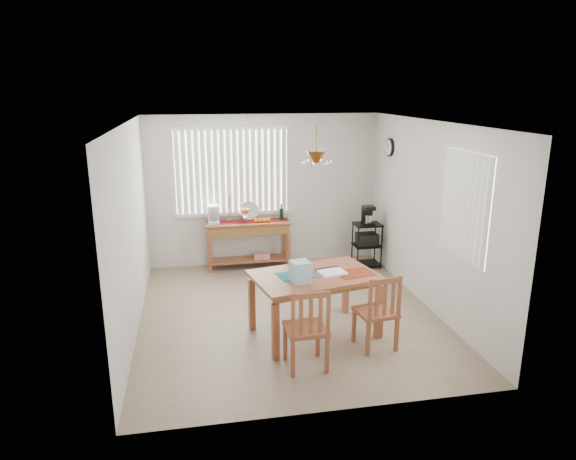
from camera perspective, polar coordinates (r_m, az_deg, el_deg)
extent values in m
cube|color=gray|center=(7.19, 0.03, -9.33)|extent=(4.00, 4.50, 0.01)
cube|color=silver|center=(8.96, -2.71, 4.46)|extent=(4.00, 0.10, 2.60)
cube|color=silver|center=(4.62, 5.37, -6.39)|extent=(4.00, 0.10, 2.60)
cube|color=silver|center=(6.69, -17.49, -0.09)|extent=(0.10, 4.50, 2.60)
cube|color=silver|center=(7.40, 15.84, 1.49)|extent=(0.10, 4.50, 2.60)
cube|color=white|center=(6.54, 0.03, 12.30)|extent=(4.00, 4.50, 0.10)
cube|color=white|center=(8.79, -6.26, 6.48)|extent=(1.90, 0.01, 1.40)
cube|color=white|center=(8.76, -12.15, 6.19)|extent=(0.07, 0.03, 1.40)
cube|color=white|center=(8.75, -11.46, 6.23)|extent=(0.07, 0.03, 1.40)
cube|color=white|center=(8.75, -10.76, 6.26)|extent=(0.07, 0.03, 1.40)
cube|color=white|center=(8.75, -10.07, 6.30)|extent=(0.07, 0.03, 1.40)
cube|color=white|center=(8.76, -9.37, 6.33)|extent=(0.07, 0.03, 1.40)
cube|color=white|center=(8.76, -8.68, 6.36)|extent=(0.07, 0.03, 1.40)
cube|color=white|center=(8.76, -7.99, 6.39)|extent=(0.07, 0.03, 1.40)
cube|color=white|center=(8.77, -7.29, 6.42)|extent=(0.07, 0.03, 1.40)
cube|color=white|center=(8.77, -6.60, 6.45)|extent=(0.07, 0.03, 1.40)
cube|color=white|center=(8.78, -5.91, 6.48)|extent=(0.07, 0.03, 1.40)
cube|color=white|center=(8.79, -5.22, 6.51)|extent=(0.07, 0.03, 1.40)
cube|color=white|center=(8.80, -4.53, 6.54)|extent=(0.07, 0.03, 1.40)
cube|color=white|center=(8.81, -3.85, 6.56)|extent=(0.07, 0.03, 1.40)
cube|color=white|center=(8.83, -3.16, 6.59)|extent=(0.07, 0.03, 1.40)
cube|color=white|center=(8.84, -2.48, 6.61)|extent=(0.07, 0.03, 1.40)
cube|color=white|center=(8.86, -1.80, 6.63)|extent=(0.07, 0.03, 1.40)
cube|color=white|center=(8.87, -1.12, 6.65)|extent=(0.07, 0.03, 1.40)
cube|color=white|center=(8.89, -0.45, 6.67)|extent=(0.07, 0.03, 1.40)
cube|color=white|center=(8.91, -6.11, 1.81)|extent=(1.98, 0.06, 0.06)
cube|color=white|center=(8.68, -6.39, 11.22)|extent=(1.98, 0.06, 0.06)
cube|color=white|center=(6.52, 19.09, 2.55)|extent=(0.01, 1.10, 1.30)
cube|color=white|center=(6.10, 21.26, 1.50)|extent=(0.03, 0.07, 1.30)
cube|color=white|center=(6.19, 20.74, 1.75)|extent=(0.03, 0.07, 1.30)
cube|color=white|center=(6.29, 20.23, 1.99)|extent=(0.03, 0.07, 1.30)
cube|color=white|center=(6.38, 19.73, 2.22)|extent=(0.03, 0.07, 1.30)
cube|color=white|center=(6.47, 19.25, 2.44)|extent=(0.03, 0.07, 1.30)
cube|color=white|center=(6.56, 18.78, 2.66)|extent=(0.03, 0.07, 1.30)
cube|color=white|center=(6.66, 18.33, 2.87)|extent=(0.03, 0.07, 1.30)
cube|color=white|center=(6.75, 17.88, 3.08)|extent=(0.03, 0.07, 1.30)
cube|color=white|center=(6.84, 17.45, 3.28)|extent=(0.03, 0.07, 1.30)
cube|color=white|center=(6.94, 17.03, 3.47)|extent=(0.03, 0.07, 1.30)
cylinder|color=black|center=(8.63, 11.22, 8.99)|extent=(0.04, 0.30, 0.30)
cylinder|color=white|center=(8.62, 11.07, 8.99)|extent=(0.01, 0.25, 0.25)
cylinder|color=brown|center=(5.98, 3.18, 9.86)|extent=(0.01, 0.01, 0.34)
cone|color=brown|center=(6.00, 3.16, 8.15)|extent=(0.24, 0.24, 0.14)
sphere|color=white|center=(6.04, 4.64, 7.60)|extent=(0.05, 0.05, 0.05)
sphere|color=white|center=(6.16, 3.57, 7.77)|extent=(0.05, 0.05, 0.05)
sphere|color=white|center=(6.12, 2.11, 7.74)|extent=(0.05, 0.05, 0.05)
sphere|color=white|center=(5.97, 1.64, 7.55)|extent=(0.05, 0.05, 0.05)
sphere|color=white|center=(5.85, 2.71, 7.38)|extent=(0.05, 0.05, 0.05)
sphere|color=white|center=(5.89, 4.23, 7.41)|extent=(0.05, 0.05, 0.05)
cube|color=#975233|center=(8.77, -4.47, 0.79)|extent=(1.44, 0.41, 0.04)
cube|color=olive|center=(8.80, -4.46, 0.17)|extent=(1.39, 0.37, 0.14)
cube|color=#975233|center=(8.71, -8.72, -2.76)|extent=(0.05, 0.05, 0.62)
cube|color=#975233|center=(8.85, 0.07, -2.28)|extent=(0.05, 0.05, 0.62)
cube|color=#975233|center=(9.01, -8.80, -2.14)|extent=(0.05, 0.05, 0.62)
cube|color=#975233|center=(9.15, -0.30, -1.68)|extent=(0.05, 0.05, 0.62)
cube|color=#975233|center=(8.96, -4.38, -3.29)|extent=(1.34, 0.35, 0.03)
cube|color=red|center=(8.97, -2.96, -2.85)|extent=(0.27, 0.20, 0.09)
cube|color=maroon|center=(8.77, -4.47, 0.92)|extent=(1.37, 0.22, 0.01)
cube|color=white|center=(8.72, -8.25, 0.87)|extent=(0.18, 0.22, 0.05)
cube|color=white|center=(8.76, -8.30, 1.70)|extent=(0.18, 0.07, 0.27)
cube|color=white|center=(8.64, -8.31, 2.51)|extent=(0.18, 0.20, 0.06)
cylinder|color=white|center=(8.68, -8.26, 1.34)|extent=(0.12, 0.12, 0.12)
cylinder|color=white|center=(8.73, -4.76, 1.15)|extent=(0.05, 0.05, 0.09)
cone|color=white|center=(8.71, -4.77, 1.69)|extent=(0.23, 0.23, 0.08)
sphere|color=#AE2B17|center=(8.70, -4.49, 2.20)|extent=(0.07, 0.07, 0.07)
sphere|color=#AE2B17|center=(8.74, -4.66, 2.25)|extent=(0.07, 0.07, 0.07)
sphere|color=#AE2B17|center=(8.73, -4.96, 2.24)|extent=(0.07, 0.07, 0.07)
sphere|color=#AE2B17|center=(8.69, -5.08, 2.17)|extent=(0.07, 0.07, 0.07)
sphere|color=#AE2B17|center=(8.66, -4.90, 2.12)|extent=(0.07, 0.07, 0.07)
sphere|color=#AE2B17|center=(8.66, -4.61, 2.13)|extent=(0.07, 0.07, 0.07)
sphere|color=orange|center=(8.70, -3.60, 1.06)|extent=(0.07, 0.07, 0.07)
sphere|color=orange|center=(8.71, -3.13, 1.08)|extent=(0.07, 0.07, 0.07)
sphere|color=orange|center=(8.72, -2.66, 1.10)|extent=(0.07, 0.07, 0.07)
sphere|color=orange|center=(8.73, -2.19, 1.12)|extent=(0.07, 0.07, 0.07)
cylinder|color=silver|center=(8.89, -4.32, 2.19)|extent=(0.32, 0.08, 0.32)
cylinder|color=white|center=(8.77, -6.56, 1.28)|extent=(0.07, 0.07, 0.13)
cylinder|color=#4C3823|center=(8.71, -6.62, 2.98)|extent=(0.08, 0.04, 0.40)
cylinder|color=#4C3823|center=(8.70, -6.62, 3.12)|extent=(0.12, 0.05, 0.44)
cylinder|color=#4C3823|center=(8.71, -6.61, 2.83)|extent=(0.16, 0.07, 0.33)
cylinder|color=#4C3823|center=(8.70, -6.63, 3.27)|extent=(0.05, 0.02, 0.50)
cylinder|color=#4C3823|center=(8.71, -6.61, 2.77)|extent=(0.20, 0.09, 0.28)
cylinder|color=black|center=(8.86, -0.75, 1.81)|extent=(0.07, 0.07, 0.21)
cylinder|color=black|center=(8.83, -0.75, 2.69)|extent=(0.03, 0.03, 0.07)
cylinder|color=black|center=(8.77, 7.80, -2.08)|extent=(0.02, 0.02, 0.77)
cylinder|color=black|center=(8.91, 10.36, -1.91)|extent=(0.02, 0.02, 0.77)
cylinder|color=black|center=(9.07, 7.15, -1.46)|extent=(0.02, 0.02, 0.77)
cylinder|color=black|center=(9.20, 9.64, -1.31)|extent=(0.02, 0.02, 0.77)
cube|color=black|center=(8.88, 8.84, 0.62)|extent=(0.46, 0.36, 0.03)
cube|color=black|center=(8.99, 8.74, -1.69)|extent=(0.46, 0.36, 0.02)
cube|color=black|center=(9.09, 8.65, -3.69)|extent=(0.46, 0.36, 0.02)
cube|color=black|center=(8.95, 8.77, -1.00)|extent=(0.35, 0.27, 0.20)
cube|color=black|center=(8.86, 8.88, 0.81)|extent=(0.18, 0.22, 0.05)
cube|color=black|center=(8.90, 8.76, 1.64)|extent=(0.18, 0.07, 0.27)
cube|color=black|center=(8.80, 8.96, 2.48)|extent=(0.18, 0.20, 0.06)
cylinder|color=silver|center=(8.83, 8.93, 1.31)|extent=(0.12, 0.12, 0.12)
cube|color=#975233|center=(6.36, 2.96, -5.13)|extent=(1.66, 1.25, 0.04)
cube|color=olive|center=(6.37, 2.95, -5.58)|extent=(1.53, 1.12, 0.06)
cube|color=#975233|center=(5.93, -1.39, -11.26)|extent=(0.09, 0.09, 0.69)
cube|color=#975233|center=(6.50, 10.02, -9.00)|extent=(0.09, 0.09, 0.69)
cube|color=#975233|center=(6.64, -4.04, -8.25)|extent=(0.09, 0.09, 0.69)
cube|color=#975233|center=(7.15, 6.43, -6.51)|extent=(0.09, 0.09, 0.69)
cube|color=#15737B|center=(6.31, 1.00, -5.04)|extent=(0.50, 0.41, 0.01)
cube|color=maroon|center=(6.43, 7.46, -4.77)|extent=(0.50, 0.41, 0.01)
cube|color=white|center=(6.39, 4.90, -4.73)|extent=(0.37, 0.32, 0.03)
cube|color=black|center=(6.50, 4.34, -4.32)|extent=(0.32, 0.10, 0.03)
cube|color=#9CC7E3|center=(6.06, 1.36, -4.65)|extent=(0.25, 0.25, 0.26)
cube|color=#975233|center=(5.75, 1.99, -10.92)|extent=(0.46, 0.46, 0.04)
cube|color=#975233|center=(6.07, 3.30, -11.97)|extent=(0.04, 0.04, 0.44)
cube|color=#975233|center=(5.99, -0.31, -12.35)|extent=(0.04, 0.04, 0.44)
cube|color=#975233|center=(5.75, 4.36, -13.68)|extent=(0.04, 0.04, 0.44)
cube|color=#975233|center=(5.66, 0.52, -14.12)|extent=(0.04, 0.04, 0.44)
cube|color=#975233|center=(5.51, 4.50, -9.14)|extent=(0.04, 0.04, 0.49)
cube|color=#975233|center=(5.42, 0.56, -9.53)|extent=(0.04, 0.04, 0.49)
cube|color=#975233|center=(5.38, 2.57, -7.28)|extent=(0.40, 0.04, 0.06)
cube|color=#975233|center=(5.50, 3.63, -9.46)|extent=(0.04, 0.02, 0.39)
cube|color=#975233|center=(5.47, 2.54, -9.57)|extent=(0.04, 0.02, 0.39)
cube|color=#975233|center=(5.45, 1.45, -9.68)|extent=(0.04, 0.02, 0.39)
cube|color=#975233|center=(6.26, 9.72, -8.98)|extent=(0.49, 0.49, 0.04)
cube|color=#975233|center=(6.59, 10.31, -9.96)|extent=(0.05, 0.05, 0.43)
cube|color=#975233|center=(6.43, 7.34, -10.49)|extent=(0.05, 0.05, 0.43)
cube|color=#975233|center=(6.30, 11.96, -11.29)|extent=(0.05, 0.05, 0.43)
cube|color=#975233|center=(6.13, 8.88, -11.91)|extent=(0.05, 0.05, 0.43)
cube|color=#975233|center=(6.09, 12.27, -7.19)|extent=(0.04, 0.04, 0.48)
cube|color=#975233|center=(5.91, 9.12, -7.71)|extent=(0.04, 0.04, 0.48)
cube|color=#975233|center=(5.92, 10.82, -5.60)|extent=(0.39, 0.09, 0.06)
cube|color=#975233|center=(6.05, 11.58, -7.51)|extent=(0.04, 0.03, 0.38)
cube|color=#975233|center=(6.01, 10.71, -7.66)|extent=(0.04, 0.03, 0.38)
cube|color=#975233|center=(5.96, 9.83, -7.80)|extent=(0.04, 0.03, 0.38)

